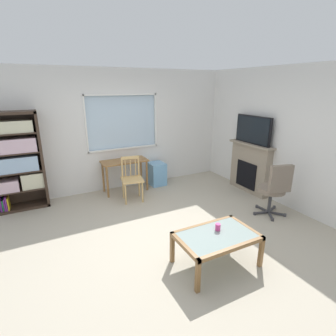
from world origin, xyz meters
The scene contains 12 objects.
ground centered at (0.00, 0.00, -0.01)m, with size 6.22×5.65×0.02m, color #B2A893.
wall_back_with_window centered at (-0.02, 2.32, 1.29)m, with size 5.22×0.15×2.63m.
wall_right centered at (2.67, 0.00, 1.31)m, with size 0.12×4.85×2.63m, color silver.
bookshelf centered at (-1.96, 2.08, 0.97)m, with size 0.90×0.38×1.84m.
desk_under_window centered at (0.06, 1.97, 0.60)m, with size 0.99×0.46×0.71m.
wooden_chair centered at (0.04, 1.46, 0.46)m, with size 0.48×0.47×0.90m.
plastic_drawer_unit centered at (0.86, 2.02, 0.27)m, with size 0.35×0.40×0.53m, color #72ADDB.
fireplace centered at (2.51, 0.72, 0.55)m, with size 0.26×1.12×1.08m.
tv centered at (2.49, 0.72, 1.38)m, with size 0.06×0.94×0.59m.
office_chair centered at (2.03, -0.37, 0.55)m, with size 0.58×0.61×1.00m.
coffee_table centered at (0.31, -0.99, 0.38)m, with size 1.03×0.66×0.44m.
sippy_cup centered at (0.38, -0.91, 0.49)m, with size 0.07×0.07×0.09m, color #DB3D84.
Camera 1 is at (-1.59, -3.28, 2.26)m, focal length 27.73 mm.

